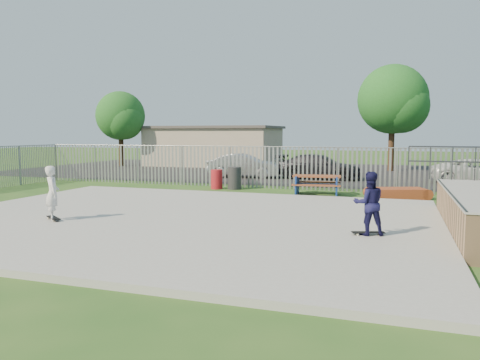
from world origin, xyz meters
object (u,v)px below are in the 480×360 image
(skater_navy, at_px, (369,203))
(funbox, at_px, (397,193))
(trash_bin_grey, at_px, (234,178))
(car_dark, at_px, (319,167))
(trash_bin_red, at_px, (217,179))
(skater_white, at_px, (52,193))
(tree_left, at_px, (120,116))
(tree_mid, at_px, (393,100))
(picnic_table, at_px, (317,185))
(car_silver, at_px, (244,166))
(car_white, at_px, (479,172))

(skater_navy, bearing_deg, funbox, -113.12)
(trash_bin_grey, height_order, car_dark, car_dark)
(trash_bin_red, relative_size, skater_white, 0.58)
(tree_left, distance_m, tree_mid, 20.58)
(picnic_table, distance_m, car_dark, 7.04)
(car_silver, bearing_deg, trash_bin_red, 176.78)
(funbox, relative_size, skater_white, 1.49)
(tree_left, bearing_deg, car_dark, -18.29)
(trash_bin_grey, height_order, skater_white, skater_white)
(picnic_table, xyz_separation_m, car_silver, (-5.36, 6.38, 0.29))
(picnic_table, distance_m, trash_bin_grey, 4.10)
(car_white, xyz_separation_m, tree_mid, (-4.46, 7.46, 4.28))
(car_silver, distance_m, skater_white, 15.39)
(funbox, bearing_deg, trash_bin_grey, 152.87)
(trash_bin_red, xyz_separation_m, skater_navy, (7.47, -8.85, 0.48))
(car_dark, bearing_deg, trash_bin_grey, 157.62)
(picnic_table, bearing_deg, skater_white, -131.03)
(trash_bin_grey, height_order, skater_navy, skater_navy)
(skater_white, bearing_deg, tree_left, -16.85)
(trash_bin_grey, relative_size, skater_white, 0.67)
(trash_bin_red, bearing_deg, funbox, -5.15)
(car_dark, bearing_deg, skater_white, 166.03)
(picnic_table, relative_size, trash_bin_grey, 2.07)
(funbox, height_order, trash_bin_red, trash_bin_red)
(funbox, bearing_deg, tree_left, 128.80)
(trash_bin_red, bearing_deg, car_silver, 94.92)
(car_silver, bearing_deg, car_dark, -90.51)
(trash_bin_red, xyz_separation_m, car_silver, (-0.49, 5.69, 0.27))
(trash_bin_grey, distance_m, car_dark, 6.85)
(car_white, bearing_deg, picnic_table, 132.78)
(trash_bin_red, height_order, skater_navy, skater_navy)
(tree_mid, height_order, skater_white, tree_mid)
(car_white, bearing_deg, trash_bin_grey, 117.59)
(skater_white, bearing_deg, car_white, -85.33)
(skater_navy, relative_size, skater_white, 1.00)
(car_dark, xyz_separation_m, tree_left, (-16.65, 5.50, 3.27))
(car_silver, relative_size, tree_left, 0.72)
(trash_bin_grey, bearing_deg, tree_left, 139.50)
(car_silver, distance_m, skater_navy, 16.57)
(car_silver, height_order, skater_navy, skater_navy)
(funbox, distance_m, tree_left, 24.68)
(picnic_table, height_order, car_dark, car_dark)
(tree_left, height_order, skater_navy, tree_left)
(funbox, height_order, skater_navy, skater_navy)
(tree_left, bearing_deg, picnic_table, -35.24)
(car_white, distance_m, skater_navy, 15.72)
(trash_bin_grey, distance_m, car_silver, 5.72)
(trash_bin_red, distance_m, skater_navy, 11.59)
(car_dark, height_order, skater_white, skater_white)
(trash_bin_red, bearing_deg, skater_white, -97.40)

